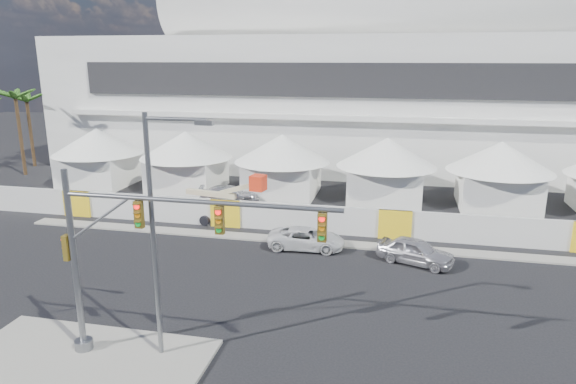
% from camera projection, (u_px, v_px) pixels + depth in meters
% --- Properties ---
extents(ground, '(160.00, 160.00, 0.00)m').
position_uv_depth(ground, '(248.00, 339.00, 22.40)').
color(ground, black).
rests_on(ground, ground).
extents(median_island, '(10.00, 5.00, 0.15)m').
position_uv_depth(median_island, '(85.00, 360.00, 20.79)').
color(median_island, gray).
rests_on(median_island, ground).
extents(stadium, '(80.00, 24.80, 21.98)m').
position_uv_depth(stadium, '(428.00, 80.00, 57.37)').
color(stadium, silver).
rests_on(stadium, ground).
extents(tent_row, '(53.40, 8.40, 5.40)m').
position_uv_depth(tent_row, '(333.00, 162.00, 44.15)').
color(tent_row, white).
rests_on(tent_row, ground).
extents(hoarding_fence, '(70.00, 0.25, 2.00)m').
position_uv_depth(hoarding_fence, '(395.00, 224.00, 34.60)').
color(hoarding_fence, silver).
rests_on(hoarding_fence, ground).
extents(palm_cluster, '(10.60, 10.60, 8.55)m').
position_uv_depth(palm_cluster, '(28.00, 105.00, 55.40)').
color(palm_cluster, '#47331E').
rests_on(palm_cluster, ground).
extents(sedan_silver, '(3.30, 4.88, 1.54)m').
position_uv_depth(sedan_silver, '(415.00, 251.00, 30.47)').
color(sedan_silver, silver).
rests_on(sedan_silver, ground).
extents(pickup_curb, '(2.45, 4.98, 1.36)m').
position_uv_depth(pickup_curb, '(306.00, 238.00, 32.84)').
color(pickup_curb, silver).
rests_on(pickup_curb, ground).
extents(lot_car_c, '(3.25, 5.37, 1.45)m').
position_uv_depth(lot_car_c, '(230.00, 194.00, 43.10)').
color(lot_car_c, silver).
rests_on(lot_car_c, ground).
extents(traffic_mast, '(11.07, 0.75, 7.67)m').
position_uv_depth(traffic_mast, '(126.00, 257.00, 19.86)').
color(traffic_mast, slate).
rests_on(traffic_mast, median_island).
extents(streetlight_median, '(2.73, 0.27, 9.86)m').
position_uv_depth(streetlight_median, '(158.00, 222.00, 19.69)').
color(streetlight_median, slate).
rests_on(streetlight_median, median_island).
extents(boom_lift, '(7.83, 2.40, 3.89)m').
position_uv_depth(boom_lift, '(206.00, 207.00, 38.44)').
color(boom_lift, '#F63517').
rests_on(boom_lift, ground).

